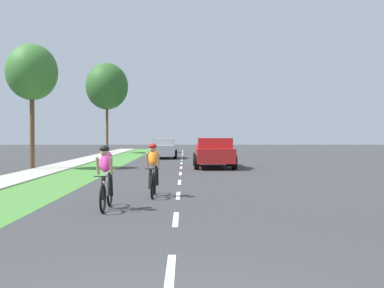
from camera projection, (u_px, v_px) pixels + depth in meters
The scene contains 10 objects.
ground_plane at pixel (181, 170), 24.41m from camera, with size 120.00×120.00×0.00m, color #38383A.
grass_verge at pixel (89, 170), 24.34m from camera, with size 2.48×70.00×0.01m, color #478438.
sidewalk_concrete at pixel (46, 170), 24.30m from camera, with size 1.89×70.00×0.10m, color #B2ADA3.
lane_markings_center at pixel (181, 165), 28.41m from camera, with size 0.12×53.80×0.01m.
cyclist_lead at pixel (106, 177), 11.68m from camera, with size 0.42×1.72×1.58m.
cyclist_trailing at pixel (153, 169), 14.14m from camera, with size 0.42×1.72×1.58m.
pickup_red at pixel (214, 153), 26.41m from camera, with size 2.22×5.10×1.64m.
sedan_silver at pixel (164, 148), 36.70m from camera, with size 1.98×4.30×1.52m.
street_tree_near at pixel (32, 73), 25.16m from camera, with size 2.68×2.68×6.59m.
street_tree_far at pixel (107, 86), 46.49m from camera, with size 4.09×4.09×8.75m.
Camera 1 is at (0.19, -4.38, 1.85)m, focal length 44.89 mm.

